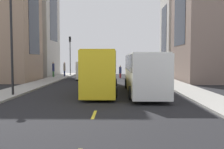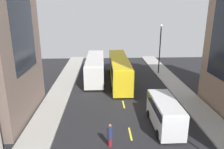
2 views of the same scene
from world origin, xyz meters
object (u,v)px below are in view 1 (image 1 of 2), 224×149
(streetcar_yellow, at_px, (102,68))
(pedestrian_crossing_mid, at_px, (120,71))
(city_bus_white, at_px, (143,70))
(pedestrian_waiting_curb, at_px, (53,69))
(traffic_light_near_corner, at_px, (70,49))
(car_silver_0, at_px, (90,70))
(delivery_van_white, at_px, (86,69))
(pedestrian_crossing_near, at_px, (64,69))

(streetcar_yellow, bearing_deg, pedestrian_crossing_mid, -96.97)
(city_bus_white, distance_m, pedestrian_waiting_curb, 20.95)
(city_bus_white, distance_m, traffic_light_near_corner, 24.32)
(streetcar_yellow, height_order, car_silver_0, streetcar_yellow)
(delivery_van_white, xyz_separation_m, traffic_light_near_corner, (3.60, -7.27, 3.20))
(streetcar_yellow, relative_size, pedestrian_crossing_mid, 6.89)
(city_bus_white, relative_size, streetcar_yellow, 0.87)
(city_bus_white, xyz_separation_m, car_silver_0, (6.83, -22.47, -1.08))
(pedestrian_waiting_curb, xyz_separation_m, traffic_light_near_corner, (-1.76, -4.74, 3.30))
(pedestrian_waiting_curb, distance_m, traffic_light_near_corner, 6.04)
(streetcar_yellow, bearing_deg, city_bus_white, 154.04)
(traffic_light_near_corner, bearing_deg, city_bus_white, 115.10)
(streetcar_yellow, bearing_deg, pedestrian_waiting_curb, -61.25)
(streetcar_yellow, xyz_separation_m, delivery_van_white, (3.09, -12.88, -0.61))
(delivery_van_white, bearing_deg, streetcar_yellow, 103.51)
(city_bus_white, distance_m, streetcar_yellow, 3.96)
(streetcar_yellow, xyz_separation_m, car_silver_0, (3.28, -20.74, -1.19))
(car_silver_0, height_order, traffic_light_near_corner, traffic_light_near_corner)
(city_bus_white, bearing_deg, pedestrian_waiting_curb, -54.98)
(pedestrian_crossing_near, xyz_separation_m, pedestrian_crossing_mid, (-9.09, 1.91, -0.35))
(delivery_van_white, bearing_deg, city_bus_white, 114.47)
(streetcar_yellow, bearing_deg, car_silver_0, -81.02)
(pedestrian_crossing_near, bearing_deg, pedestrian_waiting_curb, -156.09)
(pedestrian_crossing_near, relative_size, traffic_light_near_corner, 0.34)
(car_silver_0, height_order, pedestrian_waiting_curb, pedestrian_waiting_curb)
(streetcar_yellow, height_order, pedestrian_crossing_near, streetcar_yellow)
(car_silver_0, xyz_separation_m, pedestrian_crossing_mid, (-5.19, 5.10, 0.08))
(delivery_van_white, relative_size, car_silver_0, 1.31)
(traffic_light_near_corner, bearing_deg, car_silver_0, -170.20)
(delivery_van_white, height_order, traffic_light_near_corner, traffic_light_near_corner)
(pedestrian_crossing_mid, xyz_separation_m, traffic_light_near_corner, (8.61, -4.51, 3.70))
(delivery_van_white, distance_m, pedestrian_waiting_curb, 5.94)
(car_silver_0, bearing_deg, streetcar_yellow, 98.98)
(pedestrian_crossing_mid, bearing_deg, city_bus_white, -101.50)
(pedestrian_crossing_near, bearing_deg, streetcar_yellow, -102.94)
(pedestrian_crossing_mid, bearing_deg, delivery_van_white, -168.00)
(pedestrian_crossing_near, distance_m, pedestrian_crossing_mid, 9.30)
(pedestrian_waiting_curb, height_order, pedestrian_crossing_mid, pedestrian_waiting_curb)
(streetcar_yellow, relative_size, car_silver_0, 3.01)
(pedestrian_crossing_mid, distance_m, traffic_light_near_corner, 10.40)
(pedestrian_crossing_near, height_order, pedestrian_crossing_mid, pedestrian_crossing_near)
(streetcar_yellow, xyz_separation_m, traffic_light_near_corner, (6.70, -20.15, 2.59))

